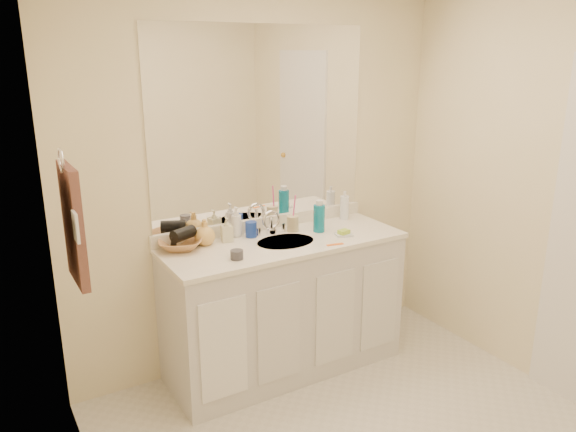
% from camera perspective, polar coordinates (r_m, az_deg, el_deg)
% --- Properties ---
extents(wall_back, '(2.60, 0.02, 2.40)m').
position_cam_1_polar(wall_back, '(3.60, -2.65, 3.56)').
color(wall_back, '#FEF1C7').
rests_on(wall_back, floor).
extents(wall_left, '(0.02, 2.60, 2.40)m').
position_cam_1_polar(wall_left, '(2.01, -18.17, -8.23)').
color(wall_left, '#FEF1C7').
rests_on(wall_left, floor).
extents(wall_right, '(0.02, 2.60, 2.40)m').
position_cam_1_polar(wall_right, '(3.55, 27.08, 1.52)').
color(wall_right, '#FEF1C7').
rests_on(wall_right, floor).
extents(vanity_cabinet, '(1.50, 0.55, 0.85)m').
position_cam_1_polar(vanity_cabinet, '(3.64, -0.41, -9.28)').
color(vanity_cabinet, silver).
rests_on(vanity_cabinet, floor).
extents(countertop, '(1.52, 0.57, 0.03)m').
position_cam_1_polar(countertop, '(3.47, -0.42, -2.73)').
color(countertop, white).
rests_on(countertop, vanity_cabinet).
extents(backsplash, '(1.52, 0.03, 0.08)m').
position_cam_1_polar(backsplash, '(3.67, -2.48, -0.75)').
color(backsplash, white).
rests_on(backsplash, countertop).
extents(sink_basin, '(0.37, 0.37, 0.02)m').
position_cam_1_polar(sink_basin, '(3.45, -0.25, -2.77)').
color(sink_basin, '#B2AA9C').
rests_on(sink_basin, countertop).
extents(faucet, '(0.02, 0.02, 0.11)m').
position_cam_1_polar(faucet, '(3.58, -1.72, -0.94)').
color(faucet, silver).
rests_on(faucet, countertop).
extents(mirror, '(1.48, 0.01, 1.20)m').
position_cam_1_polar(mirror, '(3.54, -2.68, 9.23)').
color(mirror, white).
rests_on(mirror, wall_back).
extents(blue_mug, '(0.08, 0.08, 0.10)m').
position_cam_1_polar(blue_mug, '(3.52, -3.77, -1.36)').
color(blue_mug, '#1735A2').
rests_on(blue_mug, countertop).
extents(tan_cup, '(0.09, 0.09, 0.10)m').
position_cam_1_polar(tan_cup, '(3.62, 0.48, -0.78)').
color(tan_cup, beige).
rests_on(tan_cup, countertop).
extents(toothbrush, '(0.02, 0.04, 0.18)m').
position_cam_1_polar(toothbrush, '(3.60, 0.62, 0.75)').
color(toothbrush, '#FF439F').
rests_on(toothbrush, tan_cup).
extents(mouthwash_bottle, '(0.09, 0.09, 0.18)m').
position_cam_1_polar(mouthwash_bottle, '(3.61, 3.17, -0.24)').
color(mouthwash_bottle, '#0C7497').
rests_on(mouthwash_bottle, countertop).
extents(clear_pump_bottle, '(0.08, 0.08, 0.16)m').
position_cam_1_polar(clear_pump_bottle, '(3.89, 5.75, 0.85)').
color(clear_pump_bottle, white).
rests_on(clear_pump_bottle, countertop).
extents(soap_dish, '(0.12, 0.11, 0.01)m').
position_cam_1_polar(soap_dish, '(3.57, 5.68, -1.89)').
color(soap_dish, silver).
rests_on(soap_dish, countertop).
extents(green_soap, '(0.08, 0.06, 0.02)m').
position_cam_1_polar(green_soap, '(3.56, 5.69, -1.61)').
color(green_soap, '#B0DD35').
rests_on(green_soap, soap_dish).
extents(orange_comb, '(0.11, 0.04, 0.00)m').
position_cam_1_polar(orange_comb, '(3.40, 4.80, -2.89)').
color(orange_comb, orange).
rests_on(orange_comb, countertop).
extents(dark_jar, '(0.08, 0.08, 0.05)m').
position_cam_1_polar(dark_jar, '(3.17, -5.22, -3.93)').
color(dark_jar, '#3D3C44').
rests_on(dark_jar, countertop).
extents(soap_bottle_white, '(0.08, 0.08, 0.19)m').
position_cam_1_polar(soap_bottle_white, '(3.52, -5.28, -0.58)').
color(soap_bottle_white, white).
rests_on(soap_bottle_white, countertop).
extents(soap_bottle_cream, '(0.08, 0.08, 0.15)m').
position_cam_1_polar(soap_bottle_cream, '(3.45, -6.25, -1.35)').
color(soap_bottle_cream, beige).
rests_on(soap_bottle_cream, countertop).
extents(soap_bottle_yellow, '(0.16, 0.16, 0.16)m').
position_cam_1_polar(soap_bottle_yellow, '(3.40, -8.45, -1.63)').
color(soap_bottle_yellow, '#EBB85B').
rests_on(soap_bottle_yellow, countertop).
extents(wicker_basket, '(0.34, 0.34, 0.06)m').
position_cam_1_polar(wicker_basket, '(3.37, -10.86, -2.79)').
color(wicker_basket, '#AD7645').
rests_on(wicker_basket, countertop).
extents(hair_dryer, '(0.17, 0.13, 0.08)m').
position_cam_1_polar(hair_dryer, '(3.36, -10.60, -1.80)').
color(hair_dryer, black).
rests_on(hair_dryer, wicker_basket).
extents(towel_ring, '(0.01, 0.11, 0.11)m').
position_cam_1_polar(towel_ring, '(2.64, -22.08, 5.29)').
color(towel_ring, silver).
rests_on(towel_ring, wall_left).
extents(hand_towel, '(0.04, 0.32, 0.55)m').
position_cam_1_polar(hand_towel, '(2.72, -20.98, -0.86)').
color(hand_towel, '#4E2F2A').
rests_on(hand_towel, towel_ring).
extents(switch_plate, '(0.01, 0.08, 0.13)m').
position_cam_1_polar(switch_plate, '(2.51, -20.76, -1.04)').
color(switch_plate, white).
rests_on(switch_plate, wall_left).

